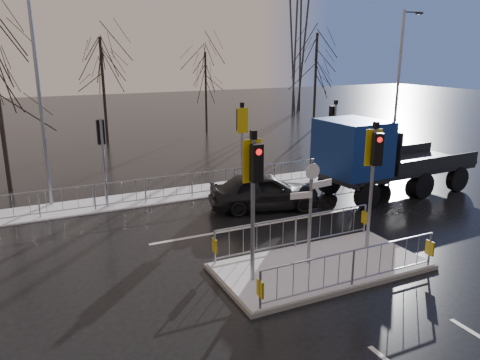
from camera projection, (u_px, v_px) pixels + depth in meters
name	position (u px, v px, depth m)	size (l,w,h in m)	color
ground	(321.00, 268.00, 13.40)	(120.00, 120.00, 0.00)	black
snow_verge	(209.00, 190.00, 20.87)	(30.00, 2.00, 0.04)	white
lane_markings	(327.00, 273.00, 13.10)	(8.00, 11.38, 0.01)	silver
traffic_island	(321.00, 256.00, 13.30)	(6.00, 3.04, 4.15)	#62625E
far_kerb_fixtures	(219.00, 170.00, 20.28)	(18.00, 0.65, 3.83)	gray
car_far_lane	(264.00, 191.00, 18.28)	(1.73, 4.30, 1.46)	black
flatbed_truck	(371.00, 156.00, 19.47)	(7.35, 2.95, 3.36)	black
tree_far_a	(102.00, 70.00, 30.41)	(3.75, 3.75, 7.08)	black
tree_far_b	(206.00, 76.00, 35.65)	(3.25, 3.25, 6.14)	black
tree_far_c	(316.00, 63.00, 36.11)	(4.00, 4.00, 7.55)	black
street_lamp_right	(399.00, 84.00, 24.01)	(1.25, 0.18, 8.00)	gray
street_lamp_left	(41.00, 93.00, 17.79)	(1.25, 0.18, 8.20)	gray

